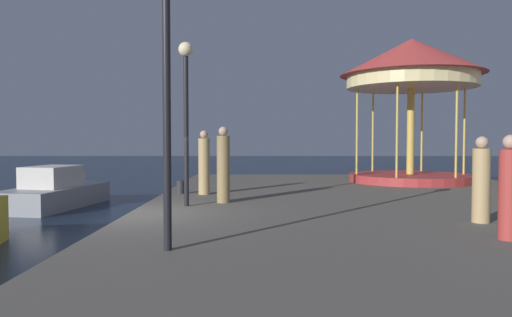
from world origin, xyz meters
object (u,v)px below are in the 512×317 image
person_far_corner (204,164)px  person_near_carousel (510,191)px  person_by_the_water (223,167)px  lamp_post_mid_promenade (186,93)px  person_mid_promenade (481,182)px  motorboat_grey (54,192)px  carousel (411,75)px  lamp_post_near_edge (166,49)px  bollard_north (181,187)px

person_far_corner → person_near_carousel: (5.73, -6.49, -0.09)m
person_by_the_water → person_near_carousel: size_ratio=1.15×
person_far_corner → lamp_post_mid_promenade: bearing=-93.3°
person_mid_promenade → person_by_the_water: bearing=150.7°
motorboat_grey → person_far_corner: (5.72, -2.86, 1.15)m
motorboat_grey → person_by_the_water: person_by_the_water is taller
lamp_post_mid_promenade → person_mid_promenade: (6.17, -2.32, -1.97)m
motorboat_grey → carousel: 13.97m
person_mid_promenade → person_near_carousel: (-0.29, -1.64, 0.01)m
carousel → person_far_corner: bearing=-150.2°
lamp_post_near_edge → lamp_post_mid_promenade: lamp_post_near_edge is taller
lamp_post_mid_promenade → person_near_carousel: bearing=-33.9°
bollard_north → person_far_corner: person_far_corner is taller
lamp_post_near_edge → motorboat_grey: bearing=120.7°
motorboat_grey → person_far_corner: bearing=-26.5°
lamp_post_mid_promenade → person_far_corner: size_ratio=2.10×
motorboat_grey → bollard_north: 5.69m
person_far_corner → person_mid_promenade: person_far_corner is taller
lamp_post_near_edge → person_near_carousel: bearing=8.2°
person_by_the_water → person_far_corner: person_by_the_water is taller
lamp_post_near_edge → lamp_post_mid_promenade: 4.76m
lamp_post_mid_promenade → person_by_the_water: lamp_post_mid_promenade is taller
motorboat_grey → bollard_north: (4.99, -2.69, 0.45)m
bollard_north → person_far_corner: size_ratio=0.21×
carousel → lamp_post_mid_promenade: carousel is taller
person_by_the_water → motorboat_grey: bearing=143.7°
person_near_carousel → lamp_post_near_edge: bearing=-171.8°
carousel → lamp_post_mid_promenade: (-7.62, -6.81, -1.32)m
lamp_post_mid_promenade → person_near_carousel: lamp_post_mid_promenade is taller
carousel → lamp_post_near_edge: size_ratio=1.27×
motorboat_grey → person_near_carousel: (11.45, -9.35, 1.05)m
motorboat_grey → carousel: carousel is taller
carousel → person_by_the_water: size_ratio=2.78×
bollard_north → person_far_corner: bearing=-12.8°
carousel → motorboat_grey: bearing=-173.9°
motorboat_grey → carousel: size_ratio=0.88×
bollard_north → person_by_the_water: bearing=-54.7°
motorboat_grey → person_far_corner: size_ratio=2.52×
carousel → person_by_the_water: bearing=-137.7°
person_by_the_water → carousel: bearing=42.3°
carousel → person_mid_promenade: size_ratio=3.22×
lamp_post_near_edge → carousel: bearing=58.1°
lamp_post_near_edge → person_near_carousel: 5.91m
motorboat_grey → person_mid_promenade: 14.09m
lamp_post_near_edge → person_by_the_water: bearing=85.4°
motorboat_grey → lamp_post_mid_promenade: (5.58, -5.39, 3.02)m
carousel → person_mid_promenade: (-1.46, -9.13, -3.29)m
motorboat_grey → person_far_corner: person_far_corner is taller
person_near_carousel → person_by_the_water: bearing=137.4°
person_far_corner → person_mid_promenade: 7.73m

